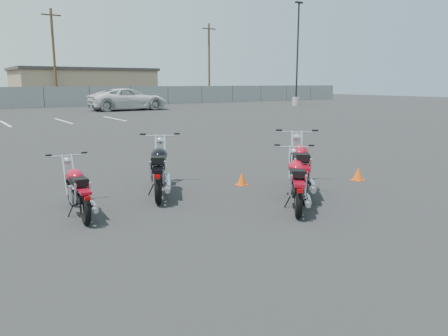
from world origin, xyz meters
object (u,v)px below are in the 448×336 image
white_van (128,93)px  motorcycle_front_red (78,190)px  motorcycle_rear_red (300,167)px  motorcycle_third_red (297,182)px  motorcycle_second_black (160,169)px

white_van → motorcycle_front_red: bearing=157.7°
motorcycle_rear_red → white_van: white_van is taller
motorcycle_front_red → white_van: 28.43m
motorcycle_third_red → motorcycle_rear_red: (0.68, 0.64, 0.08)m
motorcycle_rear_red → motorcycle_third_red: bearing=-136.8°
motorcycle_third_red → motorcycle_rear_red: motorcycle_rear_red is taller
motorcycle_third_red → white_van: bearing=74.6°
motorcycle_front_red → motorcycle_rear_red: 4.16m
motorcycle_third_red → motorcycle_front_red: bearing=153.8°
motorcycle_third_red → motorcycle_rear_red: bearing=43.2°
motorcycle_rear_red → white_van: size_ratio=0.30×
motorcycle_rear_red → motorcycle_front_red: bearing=166.0°
motorcycle_second_black → white_van: (9.32, 25.69, 0.85)m
motorcycle_second_black → motorcycle_rear_red: 2.76m
motorcycle_front_red → motorcycle_rear_red: (4.04, -1.01, 0.11)m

